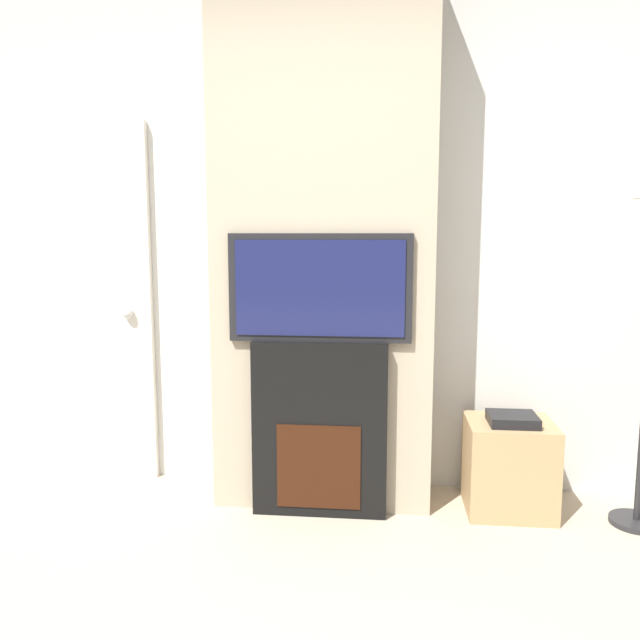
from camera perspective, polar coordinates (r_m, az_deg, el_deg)
wall_back at (r=3.39m, az=0.71°, el=7.30°), size 6.00×0.06×2.70m
chimney_breast at (r=3.17m, az=0.35°, el=7.26°), size 1.09×0.39×2.70m
fireplace at (r=3.12m, az=-0.00°, el=-9.89°), size 0.66×0.15×0.87m
television at (r=2.98m, az=-0.01°, el=2.95°), size 0.88×0.07×0.52m
media_stand at (r=3.34m, az=16.89°, el=-12.54°), size 0.42×0.38×0.51m
entry_door at (r=3.74m, az=-21.01°, el=1.34°), size 0.82×0.09×1.98m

